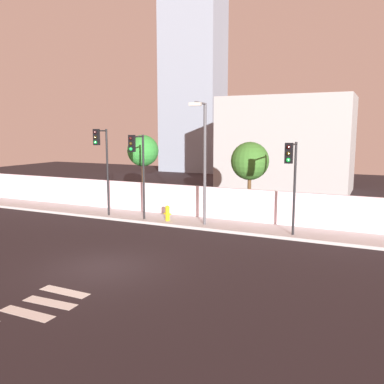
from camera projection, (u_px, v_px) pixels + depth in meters
ground_plane at (102, 268)px, 15.57m from camera, size 80.00×80.00×0.00m
sidewalk at (193, 222)px, 22.90m from camera, size 36.00×2.40×0.15m
perimeter_wall at (202, 202)px, 23.91m from camera, size 36.00×0.18×1.80m
crosswalk_marking at (13, 310)px, 11.91m from camera, size 3.22×3.88×0.01m
traffic_light_left at (292, 169)px, 18.64m from camera, size 0.34×1.85×4.48m
traffic_light_center at (137, 159)px, 22.39m from camera, size 0.34×1.40×4.78m
traffic_light_right at (102, 154)px, 23.48m from camera, size 0.35×1.25×5.10m
street_lamp_curbside at (203, 154)px, 21.31m from camera, size 0.62×1.78×6.42m
fire_hydrant at (167, 212)px, 22.94m from camera, size 0.44×0.26×0.86m
roadside_tree_leftmost at (143, 151)px, 26.98m from camera, size 2.06×2.06×4.87m
roadside_tree_midleft at (250, 161)px, 23.97m from camera, size 2.24×2.24×4.51m
low_building_distant at (285, 144)px, 35.29m from camera, size 10.95×6.00×7.97m
tower_on_skyline at (193, 64)px, 50.69m from camera, size 7.37×5.00×26.58m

